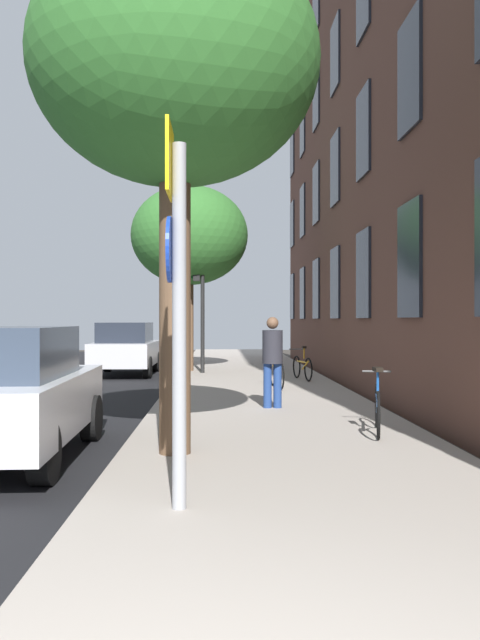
# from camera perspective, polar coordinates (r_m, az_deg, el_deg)

# --- Properties ---
(ground_plane) EXTENTS (41.80, 41.80, 0.00)m
(ground_plane) POSITION_cam_1_polar(r_m,az_deg,el_deg) (17.25, -10.60, -5.68)
(ground_plane) COLOR #332D28
(road_asphalt) EXTENTS (7.00, 38.00, 0.01)m
(road_asphalt) POSITION_cam_1_polar(r_m,az_deg,el_deg) (17.69, -17.36, -5.52)
(road_asphalt) COLOR black
(road_asphalt) RESTS_ON ground
(sidewalk) EXTENTS (4.20, 38.00, 0.12)m
(sidewalk) POSITION_cam_1_polar(r_m,az_deg,el_deg) (17.07, 1.15, -5.54)
(sidewalk) COLOR #9E9389
(sidewalk) RESTS_ON ground
(building_facade) EXTENTS (0.56, 27.00, 16.68)m
(building_facade) POSITION_cam_1_polar(r_m,az_deg,el_deg) (18.09, 10.09, 21.56)
(building_facade) COLOR #513328
(building_facade) RESTS_ON ground
(sign_post) EXTENTS (0.15, 0.60, 3.24)m
(sign_post) POSITION_cam_1_polar(r_m,az_deg,el_deg) (5.66, -5.47, 2.80)
(sign_post) COLOR gray
(sign_post) RESTS_ON sidewalk
(traffic_light) EXTENTS (0.43, 0.24, 3.61)m
(traffic_light) POSITION_cam_1_polar(r_m,az_deg,el_deg) (20.09, -3.51, 2.53)
(traffic_light) COLOR black
(traffic_light) RESTS_ON sidewalk
(tree_near) EXTENTS (3.47, 3.47, 6.15)m
(tree_near) POSITION_cam_1_polar(r_m,az_deg,el_deg) (8.56, -5.58, 20.84)
(tree_near) COLOR brown
(tree_near) RESTS_ON sidewalk
(tree_far) EXTENTS (3.65, 3.65, 5.79)m
(tree_far) POSITION_cam_1_polar(r_m,az_deg,el_deg) (21.09, -4.33, 7.19)
(tree_far) COLOR brown
(tree_far) RESTS_ON sidewalk
(bicycle_0) EXTENTS (0.52, 1.67, 0.94)m
(bicycle_0) POSITION_cam_1_polar(r_m,az_deg,el_deg) (9.65, 11.66, -7.30)
(bicycle_0) COLOR black
(bicycle_0) RESTS_ON sidewalk
(bicycle_1) EXTENTS (0.42, 1.60, 0.92)m
(bicycle_1) POSITION_cam_1_polar(r_m,az_deg,el_deg) (15.70, 3.15, -4.50)
(bicycle_1) COLOR black
(bicycle_1) RESTS_ON sidewalk
(bicycle_2) EXTENTS (0.47, 1.59, 0.90)m
(bicycle_2) POSITION_cam_1_polar(r_m,az_deg,el_deg) (17.84, 5.35, -3.98)
(bicycle_2) COLOR black
(bicycle_2) RESTS_ON sidewalk
(pedestrian_0) EXTENTS (0.50, 0.50, 1.65)m
(pedestrian_0) POSITION_cam_1_polar(r_m,az_deg,el_deg) (12.10, 2.79, -3.08)
(pedestrian_0) COLOR navy
(pedestrian_0) RESTS_ON sidewalk
(car_0) EXTENTS (1.96, 4.02, 1.62)m
(car_0) POSITION_cam_1_polar(r_m,az_deg,el_deg) (8.60, -19.84, -5.81)
(car_0) COLOR silver
(car_0) RESTS_ON road_asphalt
(car_1) EXTENTS (1.80, 4.01, 1.62)m
(car_1) POSITION_cam_1_polar(r_m,az_deg,el_deg) (20.89, -9.70, -2.38)
(car_1) COLOR #B7B7BC
(car_1) RESTS_ON road_asphalt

